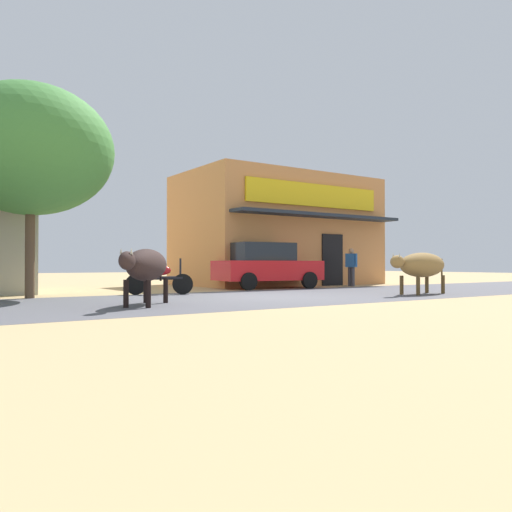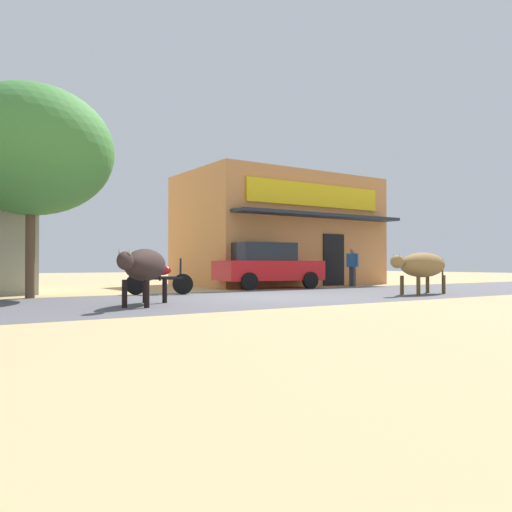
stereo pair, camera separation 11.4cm
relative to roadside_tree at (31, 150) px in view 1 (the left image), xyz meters
name	(u,v)px [view 1 (the left image)]	position (x,y,z in m)	size (l,w,h in m)	color
ground	(269,297)	(5.44, -3.04, -3.85)	(80.00, 80.00, 0.00)	tan
asphalt_road	(269,297)	(5.44, -3.04, -3.84)	(72.00, 6.05, 0.00)	#535259
storefront_right_club	(277,231)	(10.80, 3.84, -1.52)	(8.23, 5.87, 4.64)	#D3894C
roadside_tree	(31,150)	(0.00, 0.00, 0.00)	(4.23, 4.23, 5.54)	brown
parked_hatchback_car	(266,265)	(8.09, 0.88, -3.01)	(3.94, 2.13, 1.64)	red
parked_motorcycle	(160,278)	(3.45, -0.41, -3.38)	(1.79, 0.88, 1.05)	black
cow_near_brown	(146,266)	(1.61, -3.87, -2.99)	(2.00, 2.30, 1.22)	#31221F
cow_far_dark	(421,265)	(9.89, -4.52, -3.00)	(2.74, 1.04, 1.22)	olive
pedestrian_by_shop	(351,264)	(11.91, 0.43, -2.97)	(0.38, 0.61, 1.50)	#3F3F47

